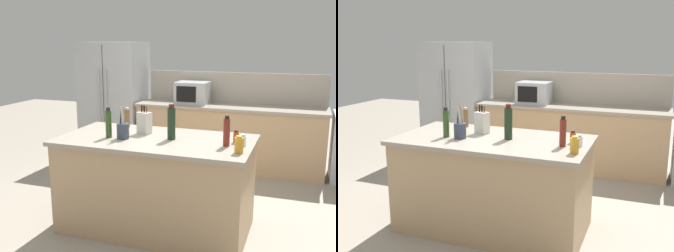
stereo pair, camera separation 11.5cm
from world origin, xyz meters
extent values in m
plane|color=gray|center=(0.00, 0.00, 0.00)|extent=(14.00, 14.00, 0.00)
cube|color=tan|center=(0.30, 2.20, 0.45)|extent=(2.73, 0.62, 0.90)
cube|color=#9E9384|center=(0.30, 2.20, 0.92)|extent=(2.77, 0.66, 0.04)
cube|color=#B2A899|center=(0.30, 2.52, 1.17)|extent=(2.73, 0.03, 0.46)
cube|color=tan|center=(0.00, 0.00, 0.45)|extent=(1.83, 0.95, 0.90)
cube|color=#9E9384|center=(0.00, 0.00, 0.92)|extent=(1.89, 1.01, 0.04)
cube|color=#ADB2B7|center=(-1.62, 2.25, 0.93)|extent=(0.99, 0.72, 1.85)
cube|color=#2D2D2D|center=(-1.62, 1.89, 0.93)|extent=(0.01, 0.00, 1.76)
cylinder|color=#ADB2B7|center=(-1.68, 1.87, 0.93)|extent=(0.02, 0.02, 1.02)
cylinder|color=#ADB2B7|center=(-1.56, 1.87, 0.93)|extent=(0.02, 0.02, 1.02)
cube|color=#ADB2B7|center=(-0.27, 2.20, 1.10)|extent=(0.48, 0.38, 0.33)
cube|color=black|center=(-0.31, 2.01, 1.10)|extent=(0.30, 0.01, 0.23)
cube|color=beige|center=(-0.19, 0.15, 1.05)|extent=(0.16, 0.14, 0.22)
cylinder|color=black|center=(-0.22, 0.16, 1.20)|extent=(0.02, 0.02, 0.07)
cylinder|color=black|center=(-0.19, 0.15, 1.20)|extent=(0.02, 0.02, 0.07)
cylinder|color=brown|center=(-0.15, 0.14, 1.20)|extent=(0.02, 0.02, 0.07)
cylinder|color=#333D4C|center=(-0.30, -0.12, 1.02)|extent=(0.12, 0.12, 0.15)
cylinder|color=olive|center=(-0.28, -0.11, 1.17)|extent=(0.01, 0.05, 0.18)
cylinder|color=black|center=(-0.31, -0.12, 1.17)|extent=(0.01, 0.05, 0.18)
cylinder|color=#B2B2B7|center=(-0.29, -0.14, 1.17)|extent=(0.01, 0.03, 0.18)
cylinder|color=black|center=(0.16, 0.02, 1.09)|extent=(0.08, 0.08, 0.31)
cylinder|color=#4C1919|center=(0.16, 0.02, 1.26)|extent=(0.05, 0.05, 0.04)
cylinder|color=brown|center=(-0.48, 0.36, 1.04)|extent=(0.06, 0.06, 0.20)
cylinder|color=#B2B2B7|center=(-0.48, 0.36, 1.15)|extent=(0.04, 0.04, 0.02)
cylinder|color=#2D4C1E|center=(-0.45, -0.12, 1.07)|extent=(0.06, 0.06, 0.27)
cylinder|color=black|center=(-0.45, -0.12, 1.22)|extent=(0.04, 0.04, 0.03)
cylinder|color=silver|center=(0.85, 0.00, 0.99)|extent=(0.05, 0.05, 0.09)
cylinder|color=#B2B2B7|center=(0.85, 0.00, 1.04)|extent=(0.03, 0.03, 0.02)
cylinder|color=maroon|center=(0.71, -0.06, 1.07)|extent=(0.06, 0.06, 0.25)
cylinder|color=black|center=(0.71, -0.06, 1.21)|extent=(0.04, 0.04, 0.03)
cylinder|color=#B73D1E|center=(0.77, 0.10, 0.99)|extent=(0.05, 0.05, 0.10)
cylinder|color=black|center=(0.77, 0.10, 1.05)|extent=(0.04, 0.04, 0.02)
cylinder|color=gold|center=(0.85, -0.24, 1.01)|extent=(0.08, 0.08, 0.13)
cylinder|color=gold|center=(0.85, -0.24, 1.08)|extent=(0.05, 0.05, 0.02)
camera|label=1|loc=(1.37, -3.47, 1.88)|focal=42.00mm
camera|label=2|loc=(1.48, -3.43, 1.88)|focal=42.00mm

